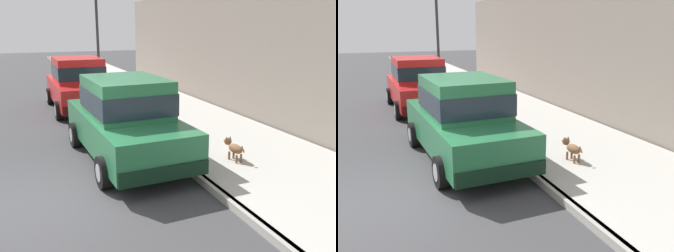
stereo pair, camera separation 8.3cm
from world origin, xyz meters
The scene contains 8 objects.
ground_plane centered at (0.00, 0.00, 0.00)m, with size 80.00×80.00×0.00m, color #38383A.
curb centered at (3.20, 0.00, 0.07)m, with size 0.16×64.00×0.14m, color gray.
sidewalk centered at (5.00, 0.00, 0.07)m, with size 3.60×64.00×0.14m, color #A8A59E.
car_green_sedan centered at (2.20, 1.65, 0.98)m, with size 2.15×4.66×1.92m.
car_red_sedan centered at (2.09, 7.49, 0.98)m, with size 2.06×4.61×1.92m.
dog_brown centered at (4.27, 0.32, 0.43)m, with size 0.23×0.76×0.49m.
street_lamp centered at (3.55, 10.56, 2.91)m, with size 0.36×0.36×4.42m.
building_facade centered at (7.10, 5.44, 2.17)m, with size 0.50×20.00×4.35m, color slate.
Camera 2 is at (0.01, -6.40, 3.03)m, focal length 39.94 mm.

